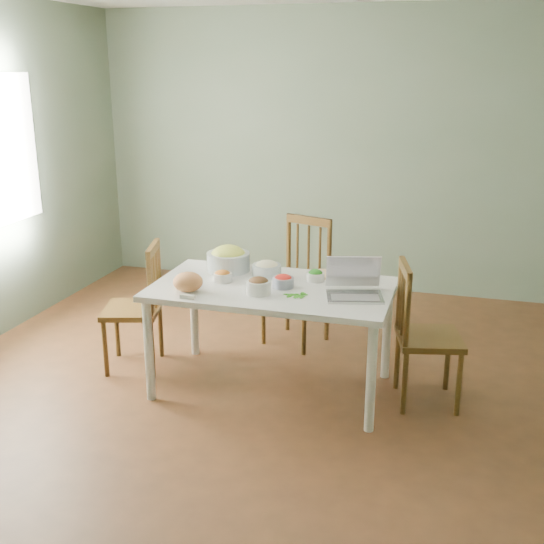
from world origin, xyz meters
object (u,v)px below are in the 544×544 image
(dining_table, at_px, (272,338))
(chair_right, at_px, (430,335))
(bread_boule, at_px, (188,282))
(chair_far, at_px, (296,283))
(bowl_squash, at_px, (228,259))
(laptop, at_px, (355,280))
(chair_left, at_px, (132,307))

(dining_table, relative_size, chair_right, 1.66)
(dining_table, bearing_deg, chair_right, 5.35)
(dining_table, xyz_separation_m, bread_boule, (-0.50, -0.25, 0.44))
(bread_boule, bearing_deg, chair_far, 67.45)
(dining_table, relative_size, bread_boule, 8.16)
(chair_far, bearing_deg, bowl_squash, -103.69)
(dining_table, xyz_separation_m, laptop, (0.57, -0.08, 0.49))
(chair_far, relative_size, bowl_squash, 3.27)
(chair_left, xyz_separation_m, laptop, (1.65, -0.13, 0.39))
(chair_left, distance_m, laptop, 1.71)
(chair_left, distance_m, bread_boule, 0.74)
(dining_table, bearing_deg, bread_boule, -153.48)
(dining_table, height_order, chair_right, chair_right)
(chair_left, distance_m, bowl_squash, 0.80)
(chair_far, distance_m, laptop, 1.16)
(chair_far, relative_size, bread_boule, 5.15)
(dining_table, distance_m, chair_right, 1.05)
(bread_boule, bearing_deg, chair_left, 152.74)
(dining_table, distance_m, chair_far, 0.85)
(chair_left, bearing_deg, bowl_squash, 91.18)
(chair_right, height_order, laptop, laptop)
(dining_table, xyz_separation_m, chair_right, (1.04, 0.10, 0.11))
(chair_left, bearing_deg, dining_table, 71.75)
(chair_right, distance_m, laptop, 0.63)
(chair_left, xyz_separation_m, chair_right, (2.13, 0.04, 0.01))
(dining_table, relative_size, chair_left, 1.69)
(chair_left, xyz_separation_m, bowl_squash, (0.68, 0.20, 0.37))
(chair_right, bearing_deg, dining_table, 81.94)
(chair_far, xyz_separation_m, bowl_squash, (-0.35, -0.58, 0.33))
(dining_table, distance_m, bread_boule, 0.71)
(dining_table, relative_size, laptop, 4.51)
(chair_right, xyz_separation_m, laptop, (-0.47, -0.18, 0.39))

